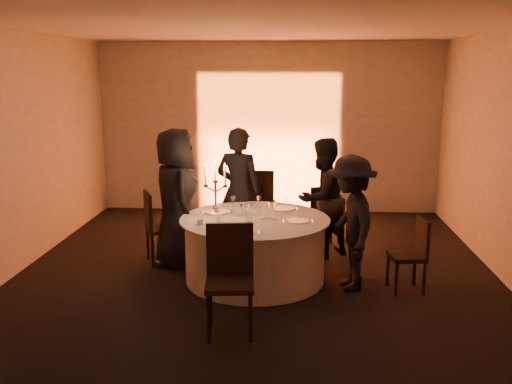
# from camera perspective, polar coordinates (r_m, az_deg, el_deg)

# --- Properties ---
(floor) EXTENTS (7.00, 7.00, 0.00)m
(floor) POSITION_cam_1_polar(r_m,az_deg,el_deg) (7.07, -0.11, -8.69)
(floor) COLOR black
(floor) RESTS_ON ground
(ceiling) EXTENTS (7.00, 7.00, 0.00)m
(ceiling) POSITION_cam_1_polar(r_m,az_deg,el_deg) (6.62, -0.12, 16.34)
(ceiling) COLOR white
(ceiling) RESTS_ON wall_back
(wall_back) EXTENTS (7.00, 0.00, 7.00)m
(wall_back) POSITION_cam_1_polar(r_m,az_deg,el_deg) (10.15, 1.26, 6.42)
(wall_back) COLOR #A6A19B
(wall_back) RESTS_ON floor
(wall_front) EXTENTS (7.00, 0.00, 7.00)m
(wall_front) POSITION_cam_1_polar(r_m,az_deg,el_deg) (3.29, -4.36, -5.92)
(wall_front) COLOR #A6A19B
(wall_front) RESTS_ON floor
(wall_left) EXTENTS (0.00, 7.00, 7.00)m
(wall_left) POSITION_cam_1_polar(r_m,az_deg,el_deg) (7.51, -23.64, 3.36)
(wall_left) COLOR #A6A19B
(wall_left) RESTS_ON floor
(uplighter_fixture) EXTENTS (0.25, 0.12, 0.10)m
(uplighter_fixture) POSITION_cam_1_polar(r_m,az_deg,el_deg) (10.11, 1.14, -1.96)
(uplighter_fixture) COLOR black
(uplighter_fixture) RESTS_ON floor
(banquet_table) EXTENTS (1.80, 1.80, 0.77)m
(banquet_table) POSITION_cam_1_polar(r_m,az_deg,el_deg) (6.94, -0.11, -5.73)
(banquet_table) COLOR black
(banquet_table) RESTS_ON floor
(chair_left) EXTENTS (0.56, 0.56, 0.96)m
(chair_left) POSITION_cam_1_polar(r_m,az_deg,el_deg) (7.60, -9.88, -3.09)
(chair_left) COLOR black
(chair_left) RESTS_ON floor
(chair_back_left) EXTENTS (0.48, 0.48, 1.07)m
(chair_back_left) POSITION_cam_1_polar(r_m,az_deg,el_deg) (8.53, 0.28, -0.76)
(chair_back_left) COLOR black
(chair_back_left) RESTS_ON floor
(chair_back_right) EXTENTS (0.51, 0.51, 0.87)m
(chair_back_right) POSITION_cam_1_polar(r_m,az_deg,el_deg) (8.39, 6.31, -1.90)
(chair_back_right) COLOR black
(chair_back_right) RESTS_ON floor
(chair_right) EXTENTS (0.43, 0.42, 0.86)m
(chair_right) POSITION_cam_1_polar(r_m,az_deg,el_deg) (6.82, 15.43, -5.68)
(chair_right) COLOR black
(chair_right) RESTS_ON floor
(chair_front) EXTENTS (0.50, 0.50, 1.06)m
(chair_front) POSITION_cam_1_polar(r_m,az_deg,el_deg) (5.58, -2.64, -7.98)
(chair_front) COLOR black
(chair_front) RESTS_ON floor
(guest_left) EXTENTS (0.88, 1.03, 1.79)m
(guest_left) POSITION_cam_1_polar(r_m,az_deg,el_deg) (7.42, -8.01, -0.58)
(guest_left) COLOR black
(guest_left) RESTS_ON floor
(guest_back_left) EXTENTS (0.73, 0.58, 1.76)m
(guest_back_left) POSITION_cam_1_polar(r_m,az_deg,el_deg) (7.80, -1.73, 0.06)
(guest_back_left) COLOR black
(guest_back_left) RESTS_ON floor
(guest_back_right) EXTENTS (1.00, 0.99, 1.63)m
(guest_back_right) POSITION_cam_1_polar(r_m,az_deg,el_deg) (7.73, 6.64, -0.62)
(guest_back_right) COLOR black
(guest_back_right) RESTS_ON floor
(guest_right) EXTENTS (0.75, 1.11, 1.58)m
(guest_right) POSITION_cam_1_polar(r_m,az_deg,el_deg) (6.65, 9.44, -3.07)
(guest_right) COLOR black
(guest_right) RESTS_ON floor
(plate_left) EXTENTS (0.36, 0.29, 0.08)m
(plate_left) POSITION_cam_1_polar(r_m,az_deg,el_deg) (7.11, -3.91, -1.94)
(plate_left) COLOR silver
(plate_left) RESTS_ON banquet_table
(plate_back_left) EXTENTS (0.36, 0.27, 0.01)m
(plate_back_left) POSITION_cam_1_polar(r_m,az_deg,el_deg) (7.43, -0.19, -1.38)
(plate_back_left) COLOR silver
(plate_back_left) RESTS_ON banquet_table
(plate_back_right) EXTENTS (0.35, 0.29, 0.01)m
(plate_back_right) POSITION_cam_1_polar(r_m,az_deg,el_deg) (7.29, 2.78, -1.66)
(plate_back_right) COLOR silver
(plate_back_right) RESTS_ON banquet_table
(plate_right) EXTENTS (0.36, 0.26, 0.01)m
(plate_right) POSITION_cam_1_polar(r_m,az_deg,el_deg) (6.71, 4.20, -2.89)
(plate_right) COLOR silver
(plate_right) RESTS_ON banquet_table
(plate_front) EXTENTS (0.35, 0.25, 0.08)m
(plate_front) POSITION_cam_1_polar(r_m,az_deg,el_deg) (6.23, -1.25, -3.94)
(plate_front) COLOR silver
(plate_front) RESTS_ON banquet_table
(coffee_cup) EXTENTS (0.11, 0.11, 0.07)m
(coffee_cup) POSITION_cam_1_polar(r_m,az_deg,el_deg) (6.60, -5.61, -2.99)
(coffee_cup) COLOR silver
(coffee_cup) RESTS_ON banquet_table
(candelabra) EXTENTS (0.29, 0.14, 0.70)m
(candelabra) POSITION_cam_1_polar(r_m,az_deg,el_deg) (6.96, -4.07, -0.34)
(candelabra) COLOR white
(candelabra) RESTS_ON banquet_table
(wine_glass_a) EXTENTS (0.07, 0.07, 0.19)m
(wine_glass_a) POSITION_cam_1_polar(r_m,az_deg,el_deg) (6.64, -3.70, -1.90)
(wine_glass_a) COLOR white
(wine_glass_a) RESTS_ON banquet_table
(wine_glass_b) EXTENTS (0.07, 0.07, 0.19)m
(wine_glass_b) POSITION_cam_1_polar(r_m,az_deg,el_deg) (6.80, -3.85, -1.56)
(wine_glass_b) COLOR white
(wine_glass_b) RESTS_ON banquet_table
(wine_glass_c) EXTENTS (0.07, 0.07, 0.19)m
(wine_glass_c) POSITION_cam_1_polar(r_m,az_deg,el_deg) (7.08, -2.31, -0.99)
(wine_glass_c) COLOR white
(wine_glass_c) RESTS_ON banquet_table
(wine_glass_d) EXTENTS (0.07, 0.07, 0.19)m
(wine_glass_d) POSITION_cam_1_polar(r_m,az_deg,el_deg) (6.81, -0.63, -1.51)
(wine_glass_d) COLOR white
(wine_glass_d) RESTS_ON banquet_table
(wine_glass_e) EXTENTS (0.07, 0.07, 0.19)m
(wine_glass_e) POSITION_cam_1_polar(r_m,az_deg,el_deg) (7.09, 2.93, -0.98)
(wine_glass_e) COLOR white
(wine_glass_e) RESTS_ON banquet_table
(wine_glass_f) EXTENTS (0.07, 0.07, 0.19)m
(wine_glass_f) POSITION_cam_1_polar(r_m,az_deg,el_deg) (7.16, -2.28, -0.84)
(wine_glass_f) COLOR white
(wine_glass_f) RESTS_ON banquet_table
(wine_glass_g) EXTENTS (0.07, 0.07, 0.19)m
(wine_glass_g) POSITION_cam_1_polar(r_m,az_deg,el_deg) (6.76, 1.96, -1.62)
(wine_glass_g) COLOR white
(wine_glass_g) RESTS_ON banquet_table
(wine_glass_h) EXTENTS (0.07, 0.07, 0.19)m
(wine_glass_h) POSITION_cam_1_polar(r_m,az_deg,el_deg) (7.14, 0.30, -0.86)
(wine_glass_h) COLOR white
(wine_glass_h) RESTS_ON banquet_table
(wine_glass_i) EXTENTS (0.07, 0.07, 0.19)m
(wine_glass_i) POSITION_cam_1_polar(r_m,az_deg,el_deg) (6.83, 1.37, -1.48)
(wine_glass_i) COLOR white
(wine_glass_i) RESTS_ON banquet_table
(tumbler_a) EXTENTS (0.07, 0.07, 0.09)m
(tumbler_a) POSITION_cam_1_polar(r_m,az_deg,el_deg) (6.65, -0.72, -2.66)
(tumbler_a) COLOR white
(tumbler_a) RESTS_ON banquet_table
(tumbler_b) EXTENTS (0.07, 0.07, 0.09)m
(tumbler_b) POSITION_cam_1_polar(r_m,az_deg,el_deg) (7.01, -1.16, -1.89)
(tumbler_b) COLOR white
(tumbler_b) RESTS_ON banquet_table
(tumbler_c) EXTENTS (0.07, 0.07, 0.09)m
(tumbler_c) POSITION_cam_1_polar(r_m,az_deg,el_deg) (6.79, 0.71, -2.34)
(tumbler_c) COLOR white
(tumbler_c) RESTS_ON banquet_table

